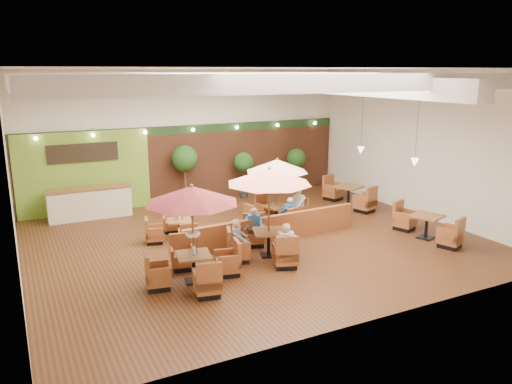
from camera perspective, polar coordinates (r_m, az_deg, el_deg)
room at (r=16.86m, az=-1.26°, el=7.55°), size 14.04×14.00×5.52m
service_counter at (r=19.79m, az=-18.46°, el=-1.21°), size 3.00×0.75×1.18m
booth_divider at (r=16.27m, az=2.01°, el=-4.20°), size 6.32×0.46×0.87m
table_0 at (r=12.92m, az=-7.28°, el=-2.80°), size 2.68×2.68×2.66m
table_1 at (r=14.57m, az=1.26°, el=-0.09°), size 2.69×2.84×2.74m
table_2 at (r=17.77m, az=2.40°, el=1.49°), size 2.48×2.48×2.44m
table_3 at (r=16.60m, az=-9.43°, el=-4.02°), size 1.64×2.37×1.45m
table_4 at (r=17.53m, az=18.89°, el=-3.81°), size 1.16×2.87×1.01m
table_5 at (r=20.89m, az=10.52°, el=-0.46°), size 1.20×3.00×1.06m
topiary_0 at (r=20.58m, az=-8.14°, el=3.54°), size 1.07×1.07×2.49m
topiary_1 at (r=21.61m, az=-1.44°, el=3.22°), size 0.87×0.87×2.02m
topiary_2 at (r=22.86m, az=4.62°, el=3.71°), size 0.86×0.86×1.99m
diner_0 at (r=14.10m, az=3.40°, el=-5.62°), size 0.47×0.43×0.86m
diner_1 at (r=15.78m, az=-0.25°, el=-3.58°), size 0.43×0.41×0.77m
diner_2 at (r=14.50m, az=-2.04°, el=-5.08°), size 0.44×0.46×0.83m
diner_3 at (r=17.25m, az=3.81°, el=-2.11°), size 0.40×0.35×0.76m
diner_4 at (r=18.43m, az=4.79°, el=-1.09°), size 0.38×0.42×0.76m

